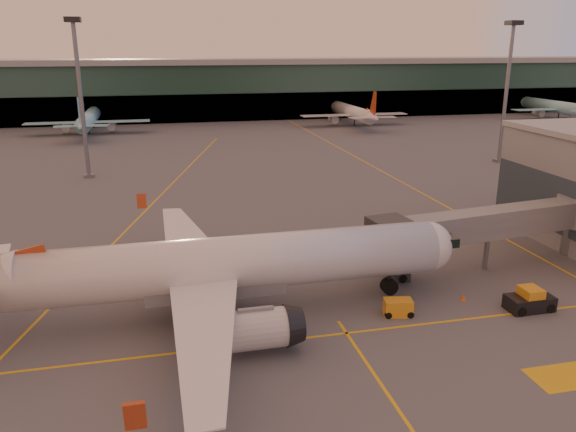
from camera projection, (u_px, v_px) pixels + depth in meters
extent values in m
plane|color=#4C4F54|center=(300.00, 377.00, 37.58)|extent=(600.00, 600.00, 0.00)
cube|color=gold|center=(283.00, 341.00, 42.24)|extent=(80.00, 0.25, 0.01)
cube|color=gold|center=(149.00, 207.00, 77.35)|extent=(31.30, 115.98, 0.01)
cube|color=gold|center=(361.00, 160.00, 109.31)|extent=(0.25, 160.00, 0.01)
cube|color=gold|center=(573.00, 376.00, 37.75)|extent=(6.00, 3.00, 0.01)
cube|color=#19382D|center=(183.00, 92.00, 167.59)|extent=(400.00, 18.00, 16.00)
cube|color=gray|center=(182.00, 62.00, 165.03)|extent=(400.00, 20.00, 1.60)
cube|color=black|center=(186.00, 109.00, 160.83)|extent=(400.00, 1.00, 8.00)
cube|color=#2D3D47|center=(558.00, 204.00, 60.06)|extent=(0.30, 21.60, 6.00)
cylinder|color=slate|center=(81.00, 102.00, 91.13)|extent=(0.70, 0.70, 25.00)
cube|color=black|center=(73.00, 19.00, 87.43)|extent=(2.40, 2.40, 0.80)
cube|color=slate|center=(89.00, 176.00, 94.69)|extent=(1.60, 1.60, 0.50)
cylinder|color=slate|center=(506.00, 95.00, 103.63)|extent=(0.70, 0.70, 25.00)
cube|color=black|center=(514.00, 23.00, 99.94)|extent=(2.40, 2.40, 0.80)
cube|color=slate|center=(499.00, 161.00, 107.19)|extent=(1.60, 1.60, 0.50)
cylinder|color=silver|center=(230.00, 264.00, 45.19)|extent=(34.84, 4.78, 4.47)
sphere|color=silver|center=(427.00, 246.00, 49.11)|extent=(4.38, 4.38, 4.38)
cube|color=black|center=(441.00, 239.00, 49.23)|extent=(2.04, 2.92, 0.78)
cylinder|color=silver|center=(256.00, 329.00, 39.78)|extent=(4.69, 2.95, 2.90)
cylinder|color=black|center=(203.00, 322.00, 42.93)|extent=(2.02, 1.58, 2.01)
cylinder|color=black|center=(203.00, 315.00, 42.75)|extent=(0.40, 0.40, 1.23)
cylinder|color=silver|center=(230.00, 261.00, 52.41)|extent=(4.69, 2.95, 2.90)
cylinder|color=black|center=(197.00, 291.00, 48.33)|extent=(2.02, 1.58, 2.01)
cylinder|color=black|center=(197.00, 285.00, 48.15)|extent=(0.40, 0.40, 1.23)
cube|color=slate|center=(215.00, 282.00, 45.33)|extent=(11.07, 3.67, 1.79)
cylinder|color=black|center=(389.00, 286.00, 49.35)|extent=(1.42, 0.91, 1.41)
cube|color=slate|center=(489.00, 223.00, 54.46)|extent=(23.12, 5.89, 2.70)
cube|color=#2D3035|center=(389.00, 235.00, 51.11)|extent=(3.86, 3.86, 3.00)
cube|color=#2D3035|center=(398.00, 266.00, 53.32)|extent=(1.60, 2.40, 2.40)
cylinder|color=black|center=(402.00, 278.00, 52.52)|extent=(0.80, 0.40, 0.80)
cylinder|color=black|center=(393.00, 270.00, 54.57)|extent=(0.80, 0.40, 0.80)
cylinder|color=slate|center=(486.00, 252.00, 55.34)|extent=(0.50, 0.50, 3.47)
cylinder|color=slate|center=(574.00, 239.00, 59.35)|extent=(2.40, 2.40, 3.47)
cube|color=#A71F17|center=(207.00, 301.00, 47.20)|extent=(3.08, 2.41, 1.37)
cube|color=silver|center=(202.00, 278.00, 46.49)|extent=(5.45, 2.70, 2.55)
cylinder|color=black|center=(189.00, 312.00, 45.80)|extent=(0.84, 0.38, 0.82)
cylinder|color=black|center=(228.00, 307.00, 46.76)|extent=(0.84, 0.38, 0.82)
cube|color=orange|center=(398.00, 307.00, 46.08)|extent=(2.49, 1.75, 1.37)
cylinder|color=black|center=(388.00, 315.00, 45.60)|extent=(0.61, 0.38, 0.57)
cylinder|color=black|center=(410.00, 315.00, 45.69)|extent=(0.61, 0.38, 0.57)
cube|color=black|center=(529.00, 303.00, 47.04)|extent=(3.86, 2.06, 1.25)
cube|color=orange|center=(531.00, 294.00, 46.79)|extent=(1.60, 1.82, 1.02)
cylinder|color=black|center=(521.00, 312.00, 45.96)|extent=(0.80, 0.34, 0.79)
cylinder|color=black|center=(550.00, 308.00, 46.56)|extent=(0.80, 0.34, 0.79)
cone|color=#F3550C|center=(463.00, 297.00, 48.91)|extent=(0.44, 0.44, 0.56)
cube|color=#F3550C|center=(463.00, 300.00, 48.98)|extent=(0.38, 0.38, 0.03)
cone|color=#F3550C|center=(184.00, 240.00, 63.44)|extent=(0.40, 0.40, 0.50)
cube|color=#F3550C|center=(184.00, 242.00, 63.50)|extent=(0.34, 0.34, 0.03)
cone|color=#F3550C|center=(395.00, 312.00, 46.32)|extent=(0.38, 0.38, 0.48)
cube|color=#F3550C|center=(395.00, 314.00, 46.38)|extent=(0.33, 0.33, 0.03)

